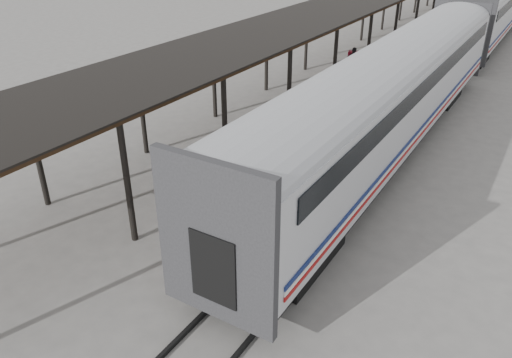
{
  "coord_description": "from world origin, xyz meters",
  "views": [
    {
      "loc": [
        8.55,
        -10.95,
        8.93
      ],
      "look_at": [
        1.44,
        0.64,
        1.7
      ],
      "focal_mm": 35.0,
      "sensor_mm": 36.0,
      "label": 1
    }
  ],
  "objects_px": {
    "luggage_tug": "(353,64)",
    "pedestrian": "(353,63)",
    "porter": "(222,188)",
    "baggage_cart": "(228,208)"
  },
  "relations": [
    {
      "from": "luggage_tug",
      "to": "pedestrian",
      "type": "distance_m",
      "value": 1.09
    },
    {
      "from": "baggage_cart",
      "to": "pedestrian",
      "type": "xyz_separation_m",
      "value": [
        -2.82,
        17.66,
        0.29
      ]
    },
    {
      "from": "baggage_cart",
      "to": "porter",
      "type": "bearing_deg",
      "value": -61.65
    },
    {
      "from": "luggage_tug",
      "to": "pedestrian",
      "type": "height_order",
      "value": "pedestrian"
    },
    {
      "from": "luggage_tug",
      "to": "pedestrian",
      "type": "xyz_separation_m",
      "value": [
        0.35,
        -0.97,
        0.34
      ]
    },
    {
      "from": "luggage_tug",
      "to": "porter",
      "type": "relative_size",
      "value": 0.91
    },
    {
      "from": "baggage_cart",
      "to": "luggage_tug",
      "type": "height_order",
      "value": "luggage_tug"
    },
    {
      "from": "porter",
      "to": "pedestrian",
      "type": "bearing_deg",
      "value": 2.08
    },
    {
      "from": "porter",
      "to": "pedestrian",
      "type": "xyz_separation_m",
      "value": [
        -3.07,
        18.31,
        -0.82
      ]
    },
    {
      "from": "porter",
      "to": "baggage_cart",
      "type": "bearing_deg",
      "value": 13.6
    }
  ]
}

